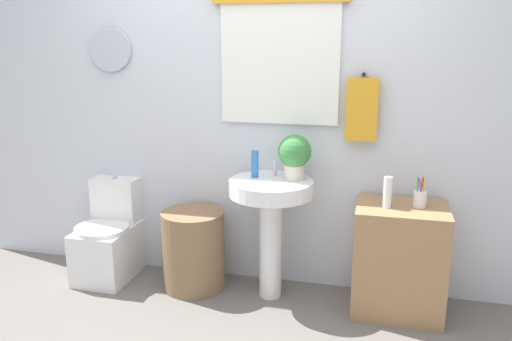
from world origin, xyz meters
The scene contains 10 objects.
back_wall centered at (0.00, 1.15, 1.31)m, with size 4.40×0.18×2.60m.
toilet centered at (-1.04, 0.88, 0.28)m, with size 0.38×0.51×0.72m.
laundry_hamper centered at (-0.38, 0.85, 0.28)m, with size 0.43×0.43×0.55m, color #846647.
pedestal_sink centered at (0.17, 0.85, 0.62)m, with size 0.55×0.55×0.81m.
faucet centered at (0.17, 0.97, 0.86)m, with size 0.03×0.03×0.10m, color silver.
wooden_cabinet centered at (1.00, 0.85, 0.35)m, with size 0.56×0.44×0.70m, color #9E754C.
soap_bottle centered at (0.05, 0.90, 0.90)m, with size 0.05×0.05×0.18m, color #2D6BB7.
potted_plant centered at (0.31, 0.91, 0.98)m, with size 0.22×0.22×0.29m.
lotion_bottle centered at (0.90, 0.81, 0.80)m, with size 0.05×0.05×0.19m, color white.
toothbrush_cup centered at (1.09, 0.87, 0.76)m, with size 0.08×0.08×0.19m.
Camera 1 is at (0.86, -2.33, 1.71)m, focal length 36.72 mm.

